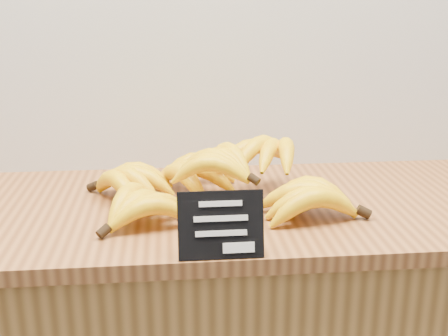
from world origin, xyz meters
TOP-DOWN VIEW (x-y plane):
  - counter_top at (0.12, 2.75)m, footprint 1.55×0.54m
  - chalkboard_sign at (0.10, 2.50)m, footprint 0.14×0.03m
  - banana_pile at (0.11, 2.74)m, footprint 0.56×0.45m

SIDE VIEW (x-z plane):
  - counter_top at x=0.12m, z-range 0.90..0.93m
  - banana_pile at x=0.11m, z-range 0.92..1.04m
  - chalkboard_sign at x=0.10m, z-range 0.93..1.04m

